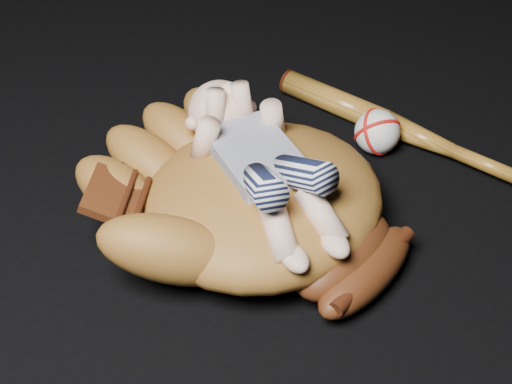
% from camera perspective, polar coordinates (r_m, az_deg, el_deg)
% --- Properties ---
extents(baseball_glove, '(0.61, 0.65, 0.17)m').
position_cam_1_polar(baseball_glove, '(1.15, 0.49, 0.09)').
color(baseball_glove, brown).
rests_on(baseball_glove, ground).
extents(newborn_baby, '(0.23, 0.40, 0.15)m').
position_cam_1_polar(newborn_baby, '(1.11, 0.69, 2.06)').
color(newborn_baby, '#E6B294').
rests_on(newborn_baby, baseball_glove).
extents(baseball_bat, '(0.19, 0.48, 0.05)m').
position_cam_1_polar(baseball_bat, '(1.40, 10.43, 4.55)').
color(baseball_bat, '#8E5C1B').
rests_on(baseball_bat, ground).
extents(baseball, '(0.08, 0.08, 0.08)m').
position_cam_1_polar(baseball, '(1.36, 8.81, 4.35)').
color(baseball, silver).
rests_on(baseball, ground).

